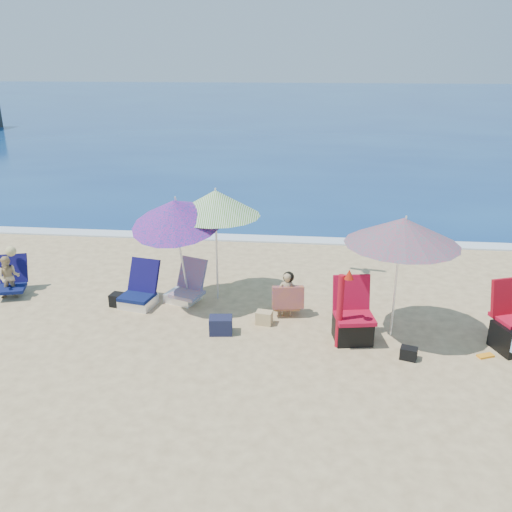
# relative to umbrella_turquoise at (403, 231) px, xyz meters

# --- Properties ---
(ground) EXTENTS (120.00, 120.00, 0.00)m
(ground) POSITION_rel_umbrella_turquoise_xyz_m (-2.00, -0.49, -1.78)
(ground) COLOR #D8BC84
(ground) RESTS_ON ground
(sea) EXTENTS (120.00, 80.00, 0.12)m
(sea) POSITION_rel_umbrella_turquoise_xyz_m (-2.00, 44.51, -1.83)
(sea) COLOR navy
(sea) RESTS_ON ground
(foam) EXTENTS (120.00, 0.50, 0.04)m
(foam) POSITION_rel_umbrella_turquoise_xyz_m (-2.00, 4.61, -1.76)
(foam) COLOR white
(foam) RESTS_ON ground
(umbrella_turquoise) EXTENTS (1.88, 1.88, 2.02)m
(umbrella_turquoise) POSITION_rel_umbrella_turquoise_xyz_m (0.00, 0.00, 0.00)
(umbrella_turquoise) COLOR white
(umbrella_turquoise) RESTS_ON ground
(umbrella_striped) EXTENTS (1.65, 1.65, 2.12)m
(umbrella_striped) POSITION_rel_umbrella_turquoise_xyz_m (-3.08, 1.09, 0.07)
(umbrella_striped) COLOR silver
(umbrella_striped) RESTS_ON ground
(umbrella_blue) EXTENTS (1.90, 1.95, 2.17)m
(umbrella_blue) POSITION_rel_umbrella_turquoise_xyz_m (-3.71, 0.68, -0.00)
(umbrella_blue) COLOR white
(umbrella_blue) RESTS_ON ground
(furled_umbrella) EXTENTS (0.26, 0.24, 1.34)m
(furled_umbrella) POSITION_rel_umbrella_turquoise_xyz_m (-0.89, -0.48, -1.05)
(furled_umbrella) COLOR #AA0C1D
(furled_umbrella) RESTS_ON ground
(chair_navy) EXTENTS (0.70, 0.81, 0.80)m
(chair_navy) POSITION_rel_umbrella_turquoise_xyz_m (-4.46, 0.68, -1.57)
(chair_navy) COLOR #0C1646
(chair_navy) RESTS_ON ground
(chair_rainbow) EXTENTS (0.80, 0.85, 0.76)m
(chair_rainbow) POSITION_rel_umbrella_turquoise_xyz_m (-3.66, 0.95, -1.58)
(chair_rainbow) COLOR #E47A50
(chair_rainbow) RESTS_ON ground
(camp_chair_left) EXTENTS (0.69, 0.73, 1.03)m
(camp_chair_left) POSITION_rel_umbrella_turquoise_xyz_m (-0.68, -0.23, -1.47)
(camp_chair_left) COLOR #A90C28
(camp_chair_left) RESTS_ON ground
(person_center) EXTENTS (0.57, 0.49, 0.80)m
(person_center) POSITION_rel_umbrella_turquoise_xyz_m (-1.76, 0.53, -1.39)
(person_center) COLOR tan
(person_center) RESTS_ON ground
(person_left) EXTENTS (0.68, 0.84, 0.92)m
(person_left) POSITION_rel_umbrella_turquoise_xyz_m (-6.97, 0.78, -1.36)
(person_left) COLOR tan
(person_left) RESTS_ON ground
(bag_navy_a) EXTENTS (0.40, 0.31, 0.29)m
(bag_navy_a) POSITION_rel_umbrella_turquoise_xyz_m (-2.81, -0.24, -1.64)
(bag_navy_a) COLOR #191D39
(bag_navy_a) RESTS_ON ground
(bag_black_a) EXTENTS (0.35, 0.28, 0.23)m
(bag_black_a) POSITION_rel_umbrella_turquoise_xyz_m (-4.81, 0.59, -1.67)
(bag_black_a) COLOR black
(bag_black_a) RESTS_ON ground
(bag_tan) EXTENTS (0.29, 0.23, 0.23)m
(bag_tan) POSITION_rel_umbrella_turquoise_xyz_m (-2.13, 0.16, -1.67)
(bag_tan) COLOR tan
(bag_tan) RESTS_ON ground
(bag_black_b) EXTENTS (0.28, 0.23, 0.19)m
(bag_black_b) POSITION_rel_umbrella_turquoise_xyz_m (0.13, -0.74, -1.69)
(bag_black_b) COLOR black
(bag_black_b) RESTS_ON ground
(orange_item) EXTENTS (0.27, 0.20, 0.03)m
(orange_item) POSITION_rel_umbrella_turquoise_xyz_m (1.31, -0.55, -1.76)
(orange_item) COLOR orange
(orange_item) RESTS_ON ground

